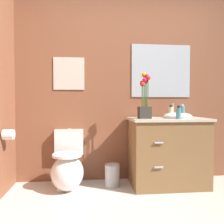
{
  "coord_description": "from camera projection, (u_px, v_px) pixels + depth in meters",
  "views": [
    {
      "loc": [
        -0.57,
        -1.54,
        1.01
      ],
      "look_at": [
        -0.29,
        1.16,
        0.91
      ],
      "focal_mm": 37.13,
      "sensor_mm": 36.0,
      "label": 1
    }
  ],
  "objects": [
    {
      "name": "wall_back",
      "position": [
        145.0,
        86.0,
        3.12
      ],
      "size": [
        4.65,
        0.05,
        2.5
      ],
      "primitive_type": "cube",
      "color": "brown",
      "rests_on": "ground_plane"
    },
    {
      "name": "toilet",
      "position": [
        68.0,
        168.0,
        2.76
      ],
      "size": [
        0.38,
        0.59,
        0.69
      ],
      "color": "white",
      "rests_on": "ground_plane"
    },
    {
      "name": "vanity_cabinet",
      "position": [
        168.0,
        151.0,
        2.85
      ],
      "size": [
        0.94,
        0.56,
        1.02
      ],
      "color": "brown",
      "rests_on": "ground_plane"
    },
    {
      "name": "flower_vase",
      "position": [
        145.0,
        102.0,
        2.73
      ],
      "size": [
        0.14,
        0.14,
        0.55
      ],
      "color": "#38332D",
      "rests_on": "vanity_cabinet"
    },
    {
      "name": "soap_bottle",
      "position": [
        182.0,
        112.0,
        2.81
      ],
      "size": [
        0.07,
        0.07,
        0.17
      ],
      "color": "teal",
      "rests_on": "vanity_cabinet"
    },
    {
      "name": "lotion_bottle",
      "position": [
        178.0,
        113.0,
        2.66
      ],
      "size": [
        0.06,
        0.06,
        0.15
      ],
      "color": "teal",
      "rests_on": "vanity_cabinet"
    },
    {
      "name": "hand_wash_bottle",
      "position": [
        171.0,
        112.0,
        2.95
      ],
      "size": [
        0.05,
        0.05,
        0.16
      ],
      "color": "beige",
      "rests_on": "vanity_cabinet"
    },
    {
      "name": "trash_bin",
      "position": [
        112.0,
        175.0,
        2.83
      ],
      "size": [
        0.18,
        0.18,
        0.27
      ],
      "color": "#B7B7BC",
      "rests_on": "ground_plane"
    },
    {
      "name": "wall_poster",
      "position": [
        69.0,
        74.0,
        2.98
      ],
      "size": [
        0.39,
        0.01,
        0.42
      ],
      "primitive_type": "cube",
      "color": "beige"
    },
    {
      "name": "wall_mirror",
      "position": [
        161.0,
        71.0,
        3.11
      ],
      "size": [
        0.8,
        0.01,
        0.7
      ],
      "primitive_type": "cube",
      "color": "#B2BCC6"
    },
    {
      "name": "toilet_paper_roll",
      "position": [
        9.0,
        135.0,
        2.49
      ],
      "size": [
        0.11,
        0.11,
        0.11
      ],
      "primitive_type": "cylinder",
      "rotation": [
        0.0,
        1.57,
        0.0
      ],
      "color": "white"
    }
  ]
}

